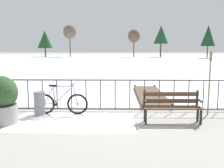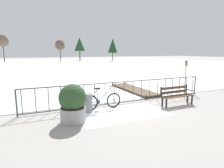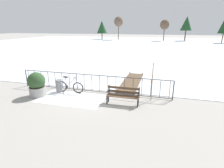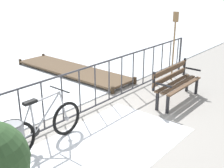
{
  "view_description": "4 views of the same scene",
  "coord_description": "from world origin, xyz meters",
  "px_view_note": "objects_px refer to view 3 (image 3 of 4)",
  "views": [
    {
      "loc": [
        0.53,
        -8.24,
        2.14
      ],
      "look_at": [
        0.38,
        -0.01,
        0.92
      ],
      "focal_mm": 40.97,
      "sensor_mm": 36.0,
      "label": 1
    },
    {
      "loc": [
        -4.03,
        -7.59,
        2.41
      ],
      "look_at": [
        -0.44,
        0.39,
        0.91
      ],
      "focal_mm": 30.19,
      "sensor_mm": 36.0,
      "label": 2
    },
    {
      "loc": [
        3.77,
        -9.26,
        3.69
      ],
      "look_at": [
        1.45,
        -0.85,
        0.89
      ],
      "focal_mm": 28.87,
      "sensor_mm": 36.0,
      "label": 3
    },
    {
      "loc": [
        -3.92,
        -4.2,
        2.82
      ],
      "look_at": [
        0.9,
        -0.14,
        0.53
      ],
      "focal_mm": 46.39,
      "sensor_mm": 36.0,
      "label": 4
    }
  ],
  "objects_px": {
    "trash_bin": "(59,86)",
    "oar_upright": "(152,79)",
    "bicycle_near_railing": "(70,86)",
    "planter_with_shrub": "(37,84)",
    "park_bench": "(123,94)"
  },
  "relations": [
    {
      "from": "planter_with_shrub",
      "to": "oar_upright",
      "type": "xyz_separation_m",
      "value": [
        6.11,
        1.01,
        0.47
      ]
    },
    {
      "from": "bicycle_near_railing",
      "to": "planter_with_shrub",
      "type": "distance_m",
      "value": 1.77
    },
    {
      "from": "park_bench",
      "to": "planter_with_shrub",
      "type": "height_order",
      "value": "planter_with_shrub"
    },
    {
      "from": "park_bench",
      "to": "oar_upright",
      "type": "bearing_deg",
      "value": 31.55
    },
    {
      "from": "trash_bin",
      "to": "oar_upright",
      "type": "relative_size",
      "value": 0.37
    },
    {
      "from": "park_bench",
      "to": "planter_with_shrub",
      "type": "relative_size",
      "value": 1.2
    },
    {
      "from": "park_bench",
      "to": "oar_upright",
      "type": "height_order",
      "value": "oar_upright"
    },
    {
      "from": "bicycle_near_railing",
      "to": "planter_with_shrub",
      "type": "bearing_deg",
      "value": -146.69
    },
    {
      "from": "oar_upright",
      "to": "bicycle_near_railing",
      "type": "bearing_deg",
      "value": -179.43
    },
    {
      "from": "park_bench",
      "to": "planter_with_shrub",
      "type": "xyz_separation_m",
      "value": [
        -4.79,
        -0.19,
        0.16
      ]
    },
    {
      "from": "bicycle_near_railing",
      "to": "trash_bin",
      "type": "bearing_deg",
      "value": -171.35
    },
    {
      "from": "bicycle_near_railing",
      "to": "oar_upright",
      "type": "relative_size",
      "value": 0.86
    },
    {
      "from": "planter_with_shrub",
      "to": "trash_bin",
      "type": "distance_m",
      "value": 1.22
    },
    {
      "from": "planter_with_shrub",
      "to": "oar_upright",
      "type": "distance_m",
      "value": 6.21
    },
    {
      "from": "planter_with_shrub",
      "to": "bicycle_near_railing",
      "type": "bearing_deg",
      "value": 33.31
    }
  ]
}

